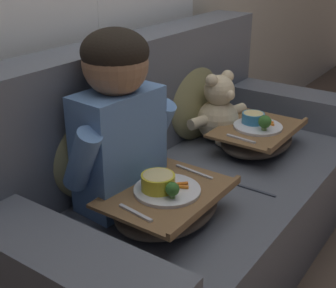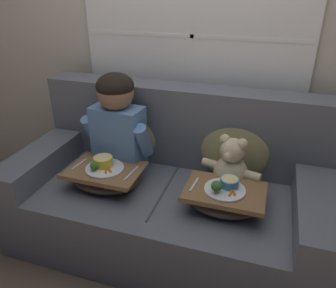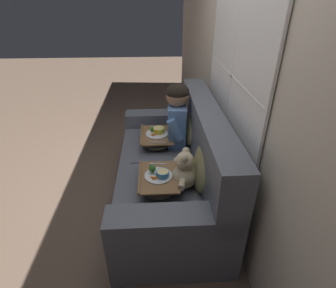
{
  "view_description": "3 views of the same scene",
  "coord_description": "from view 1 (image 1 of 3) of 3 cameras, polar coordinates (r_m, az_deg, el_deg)",
  "views": [
    {
      "loc": [
        -1.53,
        -0.92,
        1.35
      ],
      "look_at": [
        -0.14,
        0.06,
        0.6
      ],
      "focal_mm": 50.0,
      "sensor_mm": 36.0,
      "label": 1
    },
    {
      "loc": [
        0.53,
        -1.61,
        1.58
      ],
      "look_at": [
        0.02,
        -0.05,
        0.75
      ],
      "focal_mm": 35.0,
      "sensor_mm": 36.0,
      "label": 2
    },
    {
      "loc": [
        2.09,
        -0.12,
        1.83
      ],
      "look_at": [
        0.06,
        -0.0,
        0.67
      ],
      "focal_mm": 28.0,
      "sensor_mm": 36.0,
      "label": 3
    }
  ],
  "objects": [
    {
      "name": "ground_plane",
      "position": [
        2.24,
        3.38,
        -13.41
      ],
      "size": [
        14.0,
        14.0,
        0.0
      ],
      "primitive_type": "plane",
      "color": "brown"
    },
    {
      "name": "couch",
      "position": [
        2.09,
        1.83,
        -5.29
      ],
      "size": [
        1.91,
        0.93,
        0.97
      ],
      "color": "#565B66",
      "rests_on": "ground_plane"
    },
    {
      "name": "throw_pillow_behind_child",
      "position": [
        1.81,
        -9.65,
        0.18
      ],
      "size": [
        0.43,
        0.21,
        0.45
      ],
      "color": "#898456",
      "rests_on": "couch"
    },
    {
      "name": "throw_pillow_behind_teddy",
      "position": [
        2.35,
        2.92,
        6.05
      ],
      "size": [
        0.45,
        0.22,
        0.47
      ],
      "color": "#898456",
      "rests_on": "couch"
    },
    {
      "name": "child_figure",
      "position": [
        1.65,
        -6.14,
        3.81
      ],
      "size": [
        0.47,
        0.24,
        0.65
      ],
      "color": "#5B84BC",
      "rests_on": "couch"
    },
    {
      "name": "teddy_bear",
      "position": [
        2.29,
        6.22,
        3.89
      ],
      "size": [
        0.37,
        0.27,
        0.34
      ],
      "color": "beige",
      "rests_on": "couch"
    },
    {
      "name": "lap_tray_child",
      "position": [
        1.66,
        -0.13,
        -7.25
      ],
      "size": [
        0.45,
        0.34,
        0.18
      ],
      "color": "#473D33",
      "rests_on": "child_figure"
    },
    {
      "name": "lap_tray_teddy",
      "position": [
        2.24,
        10.8,
        0.83
      ],
      "size": [
        0.44,
        0.32,
        0.19
      ],
      "color": "#473D33",
      "rests_on": "teddy_bear"
    }
  ]
}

